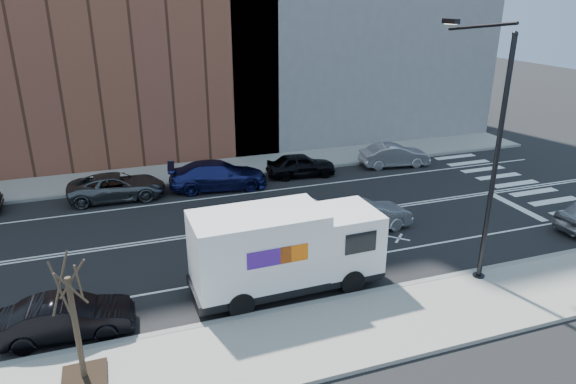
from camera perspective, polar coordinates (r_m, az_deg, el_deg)
ground at (r=23.99m, az=-4.35°, el=-3.96°), size 120.00×120.00×0.00m
sidewalk_near at (r=16.75m, az=3.87°, el=-15.79°), size 44.00×3.60×0.15m
sidewalk_far at (r=31.98m, az=-8.50°, el=2.47°), size 44.00×3.60×0.15m
curb_near at (r=18.11m, az=1.60°, el=-12.57°), size 44.00×0.25×0.17m
curb_far at (r=30.30m, az=-7.83°, el=1.48°), size 44.00×0.25×0.17m
crosswalk at (r=31.72m, az=24.77°, el=0.42°), size 3.00×14.00×0.01m
road_markings at (r=23.99m, az=-4.35°, el=-3.96°), size 40.00×8.60×0.01m
streetlight at (r=19.51m, az=21.33°, el=4.64°), size 0.44×4.02×9.34m
street_tree at (r=15.42m, az=-22.30°, el=-14.89°), size 1.20×1.20×3.75m
fedex_van at (r=18.40m, az=-0.31°, el=-6.28°), size 6.99×2.61×3.17m
far_parked_c at (r=28.49m, az=-18.46°, el=0.57°), size 5.03×2.49×1.37m
far_parked_d at (r=28.75m, az=-7.79°, el=1.87°), size 5.62×2.84×1.56m
far_parked_e at (r=30.52m, az=1.45°, el=3.02°), size 4.23×2.05×1.39m
far_parked_f at (r=33.02m, az=11.74°, el=4.01°), size 4.46×2.06×1.42m
driving_sedan at (r=23.58m, az=8.54°, el=-2.68°), size 4.53×2.00×1.45m
near_parked_rear_a at (r=17.90m, az=-23.34°, el=-12.73°), size 4.12×1.64×1.33m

